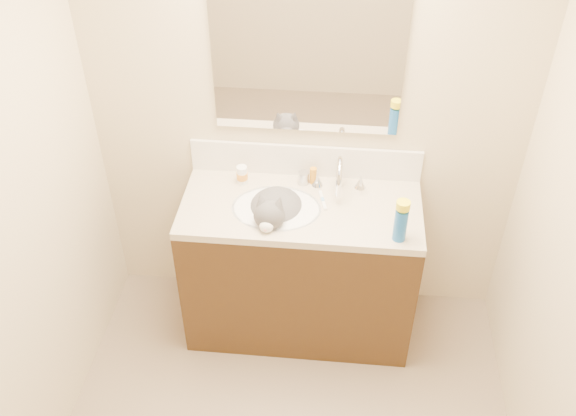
% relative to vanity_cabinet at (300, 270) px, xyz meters
% --- Properties ---
extents(room_shell, '(2.24, 2.54, 2.52)m').
position_rel_vanity_cabinet_xyz_m(room_shell, '(0.00, -0.97, 1.08)').
color(room_shell, beige).
rests_on(room_shell, ground).
extents(vanity_cabinet, '(1.20, 0.55, 0.82)m').
position_rel_vanity_cabinet_xyz_m(vanity_cabinet, '(0.00, 0.00, 0.00)').
color(vanity_cabinet, '#3B2510').
rests_on(vanity_cabinet, ground).
extents(counter_slab, '(1.20, 0.55, 0.04)m').
position_rel_vanity_cabinet_xyz_m(counter_slab, '(0.00, 0.00, 0.43)').
color(counter_slab, beige).
rests_on(counter_slab, vanity_cabinet).
extents(basin, '(0.45, 0.36, 0.14)m').
position_rel_vanity_cabinet_xyz_m(basin, '(-0.12, -0.03, 0.38)').
color(basin, white).
rests_on(basin, vanity_cabinet).
extents(faucet, '(0.28, 0.20, 0.21)m').
position_rel_vanity_cabinet_xyz_m(faucet, '(0.18, 0.14, 0.54)').
color(faucet, silver).
rests_on(faucet, counter_slab).
extents(cat, '(0.33, 0.42, 0.32)m').
position_rel_vanity_cabinet_xyz_m(cat, '(-0.13, -0.03, 0.42)').
color(cat, '#4D4B4D').
rests_on(cat, basin).
extents(backsplash, '(1.20, 0.02, 0.18)m').
position_rel_vanity_cabinet_xyz_m(backsplash, '(0.00, 0.26, 0.54)').
color(backsplash, white).
rests_on(backsplash, counter_slab).
extents(mirror, '(0.90, 0.02, 0.80)m').
position_rel_vanity_cabinet_xyz_m(mirror, '(0.00, 0.26, 1.13)').
color(mirror, white).
rests_on(mirror, room_shell).
extents(pill_bottle, '(0.07, 0.07, 0.10)m').
position_rel_vanity_cabinet_xyz_m(pill_bottle, '(-0.32, 0.16, 0.50)').
color(pill_bottle, white).
rests_on(pill_bottle, counter_slab).
extents(pill_label, '(0.08, 0.08, 0.04)m').
position_rel_vanity_cabinet_xyz_m(pill_label, '(-0.32, 0.16, 0.49)').
color(pill_label, orange).
rests_on(pill_label, pill_bottle).
extents(silver_jar, '(0.06, 0.06, 0.07)m').
position_rel_vanity_cabinet_xyz_m(silver_jar, '(-0.00, 0.19, 0.48)').
color(silver_jar, '#B7B7BC').
rests_on(silver_jar, counter_slab).
extents(amber_bottle, '(0.04, 0.04, 0.09)m').
position_rel_vanity_cabinet_xyz_m(amber_bottle, '(0.05, 0.20, 0.50)').
color(amber_bottle, orange).
rests_on(amber_bottle, counter_slab).
extents(toothbrush, '(0.05, 0.15, 0.01)m').
position_rel_vanity_cabinet_xyz_m(toothbrush, '(0.10, 0.05, 0.46)').
color(toothbrush, white).
rests_on(toothbrush, counter_slab).
extents(toothbrush_head, '(0.02, 0.03, 0.01)m').
position_rel_vanity_cabinet_xyz_m(toothbrush_head, '(0.10, 0.05, 0.46)').
color(toothbrush_head, '#67A6DC').
rests_on(toothbrush_head, counter_slab).
extents(spray_can, '(0.07, 0.07, 0.17)m').
position_rel_vanity_cabinet_xyz_m(spray_can, '(0.47, -0.20, 0.53)').
color(spray_can, blue).
rests_on(spray_can, counter_slab).
extents(spray_cap, '(0.08, 0.08, 0.04)m').
position_rel_vanity_cabinet_xyz_m(spray_cap, '(0.47, -0.20, 0.65)').
color(spray_cap, yellow).
rests_on(spray_cap, spray_can).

